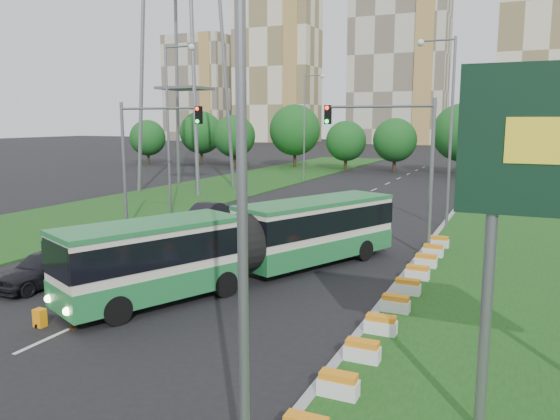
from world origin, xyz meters
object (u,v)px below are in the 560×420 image
at_px(traffic_mast_median, 400,151).
at_px(shopping_trolley, 40,318).
at_px(car_left_far, 205,213).
at_px(traffic_mast_left, 145,146).
at_px(pedestrian, 73,306).
at_px(car_left_near, 46,268).
at_px(articulated_bus, 245,241).

height_order(traffic_mast_median, shopping_trolley, traffic_mast_median).
distance_m(traffic_mast_median, car_left_far, 14.82).
relative_size(car_left_far, shopping_trolley, 6.72).
relative_size(traffic_mast_left, car_left_far, 1.92).
bearing_deg(traffic_mast_median, shopping_trolley, -120.24).
xyz_separation_m(traffic_mast_left, pedestrian, (7.52, -13.80, -4.57)).
bearing_deg(pedestrian, car_left_far, 1.71).
height_order(car_left_near, car_left_far, car_left_near).
bearing_deg(pedestrian, shopping_trolley, 89.13).
bearing_deg(pedestrian, articulated_bus, -34.97).
bearing_deg(traffic_mast_median, articulated_bus, -125.47).
bearing_deg(car_left_far, pedestrian, -71.53).
relative_size(traffic_mast_median, car_left_near, 1.77).
height_order(traffic_mast_left, car_left_far, traffic_mast_left).
xyz_separation_m(traffic_mast_left, car_left_near, (2.79, -10.54, -4.58)).
height_order(traffic_mast_median, traffic_mast_left, same).
distance_m(traffic_mast_left, car_left_far, 6.52).
bearing_deg(pedestrian, car_left_near, 38.71).
distance_m(articulated_bus, car_left_far, 13.58).
height_order(articulated_bus, car_left_near, articulated_bus).
bearing_deg(articulated_bus, traffic_mast_left, 172.62).
bearing_deg(articulated_bus, traffic_mast_median, 78.88).
bearing_deg(car_left_near, traffic_mast_left, 111.04).
relative_size(traffic_mast_left, pedestrian, 5.12).
bearing_deg(articulated_bus, shopping_trolley, -90.59).
bearing_deg(shopping_trolley, traffic_mast_left, 115.99).
bearing_deg(articulated_bus, car_left_near, -124.68).
height_order(traffic_mast_left, articulated_bus, traffic_mast_left).
distance_m(traffic_mast_left, car_left_near, 11.83).
relative_size(traffic_mast_median, traffic_mast_left, 1.00).
relative_size(articulated_bus, car_left_near, 3.68).
relative_size(traffic_mast_median, pedestrian, 5.12).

